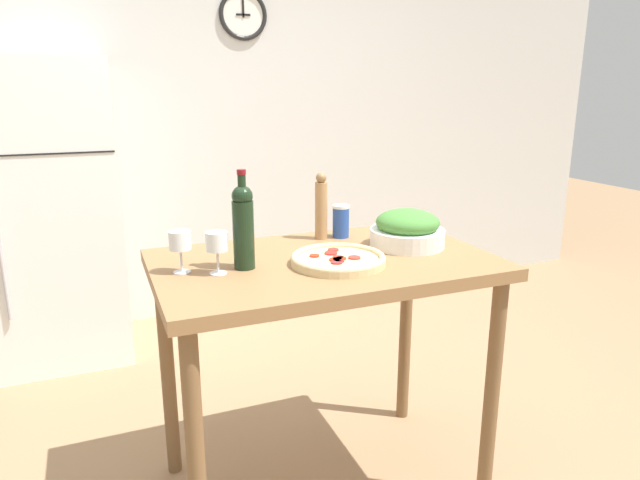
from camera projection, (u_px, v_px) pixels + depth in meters
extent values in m
cube|color=silver|center=(207.00, 125.00, 3.80)|extent=(6.40, 0.06, 2.60)
torus|color=black|center=(243.00, 15.00, 3.68)|extent=(0.32, 0.03, 0.32)
cylinder|color=white|center=(243.00, 15.00, 3.68)|extent=(0.27, 0.01, 0.27)
cube|color=black|center=(243.00, 15.00, 3.67)|extent=(0.09, 0.01, 0.01)
cube|color=black|center=(243.00, 7.00, 3.66)|extent=(0.01, 0.01, 0.12)
cube|color=white|center=(54.00, 214.00, 3.23)|extent=(0.70, 0.65, 1.71)
cube|color=black|center=(42.00, 154.00, 2.84)|extent=(0.69, 0.01, 0.01)
cylinder|color=#B2B2B7|center=(0.00, 249.00, 2.86)|extent=(0.02, 0.02, 0.77)
cube|color=olive|center=(324.00, 265.00, 2.07)|extent=(1.21, 0.75, 0.05)
cylinder|color=brown|center=(196.00, 465.00, 1.72)|extent=(0.06, 0.06, 0.91)
cylinder|color=brown|center=(492.00, 394.00, 2.11)|extent=(0.06, 0.06, 0.91)
cylinder|color=brown|center=(168.00, 372.00, 2.28)|extent=(0.06, 0.06, 0.91)
cylinder|color=brown|center=(405.00, 329.00, 2.67)|extent=(0.06, 0.06, 0.91)
cylinder|color=black|center=(243.00, 235.00, 1.93)|extent=(0.07, 0.07, 0.23)
sphere|color=black|center=(242.00, 196.00, 1.89)|extent=(0.07, 0.07, 0.07)
cylinder|color=black|center=(242.00, 185.00, 1.88)|extent=(0.03, 0.03, 0.07)
cylinder|color=maroon|center=(241.00, 172.00, 1.87)|extent=(0.03, 0.03, 0.02)
cylinder|color=silver|center=(218.00, 273.00, 1.89)|extent=(0.06, 0.06, 0.00)
cylinder|color=silver|center=(218.00, 262.00, 1.88)|extent=(0.01, 0.01, 0.08)
cylinder|color=white|center=(217.00, 241.00, 1.86)|extent=(0.07, 0.07, 0.06)
cylinder|color=maroon|center=(217.00, 247.00, 1.87)|extent=(0.06, 0.06, 0.03)
cylinder|color=silver|center=(182.00, 272.00, 1.91)|extent=(0.06, 0.06, 0.00)
cylinder|color=silver|center=(181.00, 260.00, 1.90)|extent=(0.01, 0.01, 0.08)
cylinder|color=white|center=(180.00, 240.00, 1.88)|extent=(0.07, 0.07, 0.06)
cylinder|color=maroon|center=(180.00, 247.00, 1.88)|extent=(0.06, 0.06, 0.01)
cylinder|color=#AD7F51|center=(321.00, 211.00, 2.30)|extent=(0.05, 0.05, 0.23)
sphere|color=#936C45|center=(321.00, 178.00, 2.26)|extent=(0.04, 0.04, 0.04)
cylinder|color=white|center=(407.00, 238.00, 2.21)|extent=(0.29, 0.29, 0.07)
ellipsoid|color=#478438|center=(408.00, 222.00, 2.20)|extent=(0.25, 0.25, 0.10)
cylinder|color=#DBC189|center=(338.00, 261.00, 1.99)|extent=(0.33, 0.33, 0.02)
torus|color=#DBC189|center=(338.00, 258.00, 1.99)|extent=(0.33, 0.33, 0.02)
cylinder|color=red|center=(337.00, 262.00, 1.94)|extent=(0.04, 0.04, 0.01)
cylinder|color=red|center=(337.00, 259.00, 1.97)|extent=(0.03, 0.03, 0.01)
cylinder|color=red|center=(331.00, 253.00, 2.04)|extent=(0.05, 0.05, 0.01)
cylinder|color=red|center=(339.00, 261.00, 1.96)|extent=(0.04, 0.04, 0.01)
cylinder|color=red|center=(314.00, 256.00, 2.01)|extent=(0.03, 0.03, 0.01)
cylinder|color=red|center=(354.00, 258.00, 1.99)|extent=(0.04, 0.04, 0.01)
cylinder|color=red|center=(333.00, 250.00, 2.08)|extent=(0.04, 0.04, 0.01)
cylinder|color=red|center=(335.00, 260.00, 1.97)|extent=(0.04, 0.04, 0.01)
cylinder|color=red|center=(338.00, 257.00, 1.99)|extent=(0.04, 0.04, 0.01)
cylinder|color=red|center=(341.00, 258.00, 1.98)|extent=(0.04, 0.04, 0.01)
cylinder|color=#284CA3|center=(341.00, 223.00, 2.34)|extent=(0.07, 0.07, 0.12)
cylinder|color=white|center=(341.00, 207.00, 2.32)|extent=(0.07, 0.07, 0.01)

